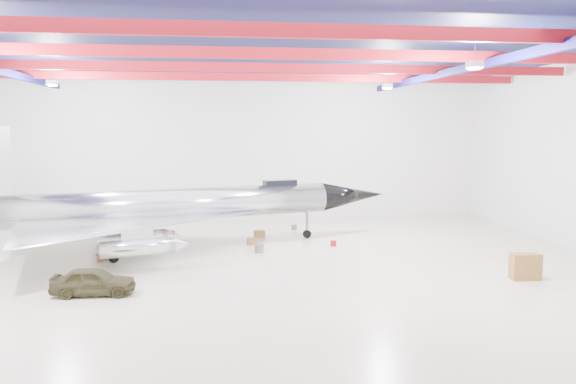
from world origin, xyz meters
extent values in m
plane|color=beige|center=(0.00, 0.00, 0.00)|extent=(40.00, 40.00, 0.00)
plane|color=silver|center=(0.00, 15.00, 5.50)|extent=(40.00, 0.00, 40.00)
plane|color=#0A0F38|center=(0.00, 0.00, 11.00)|extent=(40.00, 40.00, 0.00)
cube|color=maroon|center=(0.00, -9.00, 10.40)|extent=(39.50, 0.25, 0.50)
cube|color=maroon|center=(0.00, -3.00, 10.40)|extent=(39.50, 0.25, 0.50)
cube|color=maroon|center=(0.00, 3.00, 10.40)|extent=(39.50, 0.25, 0.50)
cube|color=maroon|center=(0.00, 9.00, 10.40)|extent=(39.50, 0.25, 0.50)
cube|color=#0E0F54|center=(12.00, 0.00, 10.10)|extent=(0.25, 29.50, 0.40)
cube|color=silver|center=(10.00, -6.00, 9.70)|extent=(0.55, 0.55, 0.25)
cube|color=silver|center=(-10.00, 6.00, 9.70)|extent=(0.55, 0.55, 0.25)
cube|color=silver|center=(10.00, 6.00, 9.70)|extent=(0.55, 0.55, 0.25)
cylinder|color=silver|center=(-3.06, 4.80, 2.62)|extent=(18.63, 6.47, 1.87)
cone|color=black|center=(8.30, 7.71, 2.62)|extent=(5.01, 2.98, 1.87)
cube|color=black|center=(3.30, 6.43, 3.61)|extent=(2.18, 1.24, 0.47)
cylinder|color=silver|center=(-4.50, -0.90, 1.31)|extent=(3.66, 1.70, 0.84)
cylinder|color=silver|center=(-5.08, 1.37, 1.31)|extent=(3.66, 1.70, 0.84)
cylinder|color=silver|center=(-6.48, 6.82, 1.31)|extent=(3.66, 1.70, 0.84)
cylinder|color=silver|center=(-7.06, 9.09, 1.31)|extent=(3.66, 1.70, 0.84)
cylinder|color=#59595B|center=(5.12, 6.89, 0.84)|extent=(0.17, 0.17, 1.69)
cylinder|color=black|center=(5.12, 6.89, 0.26)|extent=(0.56, 0.33, 0.52)
cylinder|color=#59595B|center=(-6.11, 1.60, 0.84)|extent=(0.17, 0.17, 1.69)
cylinder|color=black|center=(-6.11, 1.60, 0.26)|extent=(0.56, 0.33, 0.52)
cylinder|color=#59595B|center=(-7.27, 6.14, 0.84)|extent=(0.17, 0.17, 1.69)
cylinder|color=black|center=(-7.27, 6.14, 0.26)|extent=(0.56, 0.33, 0.52)
imported|color=#332F19|center=(-5.92, -4.18, 0.60)|extent=(3.55, 1.55, 1.19)
cube|color=brown|center=(13.73, -4.22, 0.62)|extent=(1.39, 0.77, 1.23)
cube|color=olive|center=(-6.82, 2.16, 0.18)|extent=(0.64, 0.59, 0.36)
cube|color=#9E0F16|center=(-3.64, 8.91, 0.16)|extent=(0.48, 0.40, 0.31)
cylinder|color=#59595B|center=(1.72, 3.05, 0.24)|extent=(0.54, 0.54, 0.47)
cube|color=olive|center=(2.06, 7.34, 0.23)|extent=(0.73, 0.61, 0.47)
cube|color=#59595B|center=(-5.67, 6.95, 0.15)|extent=(0.46, 0.39, 0.29)
cylinder|color=#9E0F16|center=(6.30, 4.23, 0.17)|extent=(0.48, 0.48, 0.33)
cube|color=olive|center=(1.45, 5.24, 0.20)|extent=(0.61, 0.51, 0.41)
cylinder|color=#59595B|center=(4.70, 9.94, 0.17)|extent=(0.47, 0.47, 0.35)
camera|label=1|loc=(-0.61, -28.39, 7.14)|focal=35.00mm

